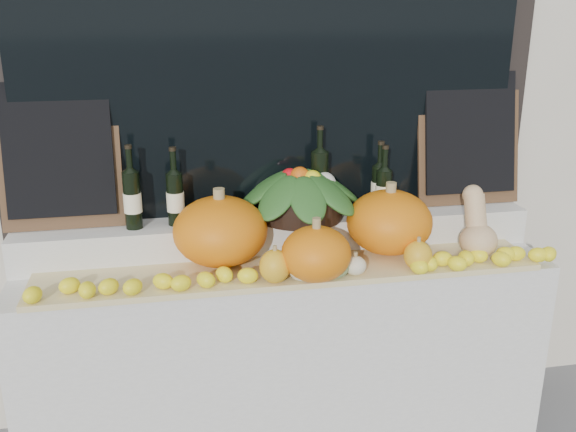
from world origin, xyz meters
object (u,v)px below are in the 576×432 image
(pumpkin_left, at_px, (220,231))
(wine_bottle_tall, at_px, (319,182))
(pumpkin_right, at_px, (389,222))
(produce_bowl, at_px, (300,192))
(butternut_squash, at_px, (477,229))

(pumpkin_left, bearing_deg, wine_bottle_tall, 21.63)
(pumpkin_left, xyz_separation_m, wine_bottle_tall, (0.47, 0.19, 0.14))
(pumpkin_right, relative_size, wine_bottle_tall, 0.94)
(pumpkin_left, distance_m, pumpkin_right, 0.74)
(produce_bowl, bearing_deg, butternut_squash, -19.57)
(butternut_squash, height_order, wine_bottle_tall, wine_bottle_tall)
(pumpkin_right, height_order, produce_bowl, produce_bowl)
(pumpkin_left, xyz_separation_m, produce_bowl, (0.37, 0.15, 0.11))
(pumpkin_right, bearing_deg, produce_bowl, 156.92)
(produce_bowl, bearing_deg, wine_bottle_tall, 21.28)
(wine_bottle_tall, bearing_deg, butternut_squash, -25.21)
(butternut_squash, relative_size, produce_bowl, 0.51)
(pumpkin_left, relative_size, produce_bowl, 0.68)
(pumpkin_right, distance_m, wine_bottle_tall, 0.36)
(butternut_squash, bearing_deg, wine_bottle_tall, 154.79)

